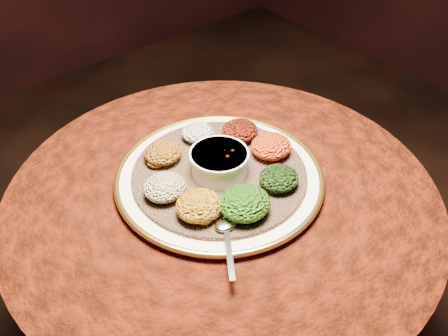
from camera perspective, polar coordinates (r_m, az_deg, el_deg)
table at (r=1.23m, az=-0.20°, el=-8.89°), size 0.96×0.96×0.73m
platter at (r=1.12m, az=-0.54°, el=-1.07°), size 0.58×0.58×0.02m
injera at (r=1.11m, az=-0.54°, el=-0.66°), size 0.49×0.49×0.01m
stew_bowl at (r=1.09m, az=-0.55°, el=0.79°), size 0.13×0.13×0.05m
spoon at (r=0.98m, az=0.26°, el=-6.91°), size 0.11×0.13×0.01m
portion_ayib at (r=1.20m, az=-3.08°, el=4.09°), size 0.08×0.07×0.04m
portion_kitfo at (r=1.20m, az=1.81°, el=4.27°), size 0.09×0.08×0.04m
portion_tikil at (r=1.15m, az=5.40°, el=2.50°), size 0.10×0.09×0.05m
portion_gomen at (r=1.07m, az=6.29°, el=-1.15°), size 0.09×0.08×0.04m
portion_mixveg at (r=1.00m, az=2.38°, el=-4.02°), size 0.11×0.10×0.05m
portion_kik at (r=1.00m, az=-2.88°, el=-4.30°), size 0.10×0.09×0.05m
portion_timatim at (r=1.05m, az=-6.79°, el=-2.17°), size 0.09×0.09×0.04m
portion_shiro at (r=1.14m, az=-6.98°, el=1.78°), size 0.09×0.08×0.04m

